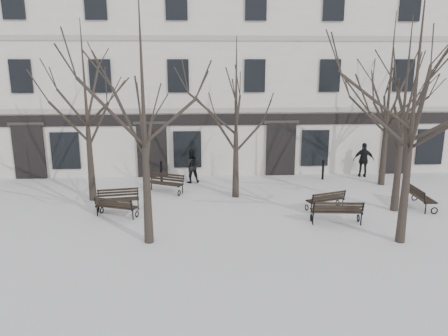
{
  "coord_description": "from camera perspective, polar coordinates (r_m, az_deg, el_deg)",
  "views": [
    {
      "loc": [
        -0.88,
        -15.31,
        6.21
      ],
      "look_at": [
        0.12,
        3.0,
        1.66
      ],
      "focal_mm": 35.0,
      "sensor_mm": 36.0,
      "label": 1
    }
  ],
  "objects": [
    {
      "name": "bench_0",
      "position": [
        19.16,
        -13.66,
        -3.89
      ],
      "size": [
        1.8,
        0.89,
        0.87
      ],
      "rotation": [
        0.0,
        0.0,
        0.16
      ],
      "color": "black",
      "rests_on": "ground"
    },
    {
      "name": "bench_4",
      "position": [
        19.04,
        13.18,
        -4.02
      ],
      "size": [
        1.77,
        1.12,
        0.85
      ],
      "rotation": [
        0.0,
        0.0,
        3.48
      ],
      "color": "black",
      "rests_on": "ground"
    },
    {
      "name": "bench_3",
      "position": [
        21.12,
        -7.66,
        -1.89
      ],
      "size": [
        1.88,
        1.33,
        0.91
      ],
      "rotation": [
        0.0,
        0.0,
        -0.43
      ],
      "color": "black",
      "rests_on": "ground"
    },
    {
      "name": "bollard_b",
      "position": [
        23.78,
        12.81,
        -0.11
      ],
      "size": [
        0.14,
        0.14,
        1.08
      ],
      "color": "black",
      "rests_on": "ground"
    },
    {
      "name": "tree_6",
      "position": [
        22.99,
        20.9,
        10.72
      ],
      "size": [
        5.91,
        5.91,
        8.44
      ],
      "color": "black",
      "rests_on": "ground"
    },
    {
      "name": "pedestrian_b",
      "position": [
        22.82,
        -4.3,
        -1.89
      ],
      "size": [
        0.98,
        0.84,
        1.77
      ],
      "primitive_type": "imported",
      "rotation": [
        0.0,
        0.0,
        3.35
      ],
      "color": "black",
      "rests_on": "ground"
    },
    {
      "name": "bench_5",
      "position": [
        20.65,
        24.12,
        -3.32
      ],
      "size": [
        0.73,
        1.91,
        0.95
      ],
      "rotation": [
        0.0,
        0.0,
        1.55
      ],
      "color": "black",
      "rests_on": "ground"
    },
    {
      "name": "tree_2",
      "position": [
        15.56,
        23.81,
        10.06
      ],
      "size": [
        6.12,
        6.12,
        8.75
      ],
      "color": "black",
      "rests_on": "ground"
    },
    {
      "name": "pedestrian_c",
      "position": [
        25.04,
        17.63,
        -1.09
      ],
      "size": [
        1.17,
        0.7,
        1.87
      ],
      "primitive_type": "imported",
      "rotation": [
        0.0,
        0.0,
        2.91
      ],
      "color": "black",
      "rests_on": "ground"
    },
    {
      "name": "tree_1",
      "position": [
        14.49,
        -10.59,
        9.83
      ],
      "size": [
        5.85,
        5.85,
        8.36
      ],
      "color": "black",
      "rests_on": "ground"
    },
    {
      "name": "ground",
      "position": [
        16.54,
        0.16,
        -8.1
      ],
      "size": [
        100.0,
        100.0,
        0.0
      ],
      "primitive_type": "plane",
      "color": "silver",
      "rests_on": "ground"
    },
    {
      "name": "tree_3",
      "position": [
        19.03,
        22.62,
        9.04
      ],
      "size": [
        5.52,
        5.52,
        7.89
      ],
      "color": "black",
      "rests_on": "ground"
    },
    {
      "name": "bench_2",
      "position": [
        17.5,
        14.51,
        -5.44
      ],
      "size": [
        2.0,
        0.87,
        0.98
      ],
      "rotation": [
        0.0,
        0.0,
        3.05
      ],
      "color": "black",
      "rests_on": "ground"
    },
    {
      "name": "bollard_a",
      "position": [
        22.79,
        -8.19,
        -0.4
      ],
      "size": [
        0.15,
        0.15,
        1.16
      ],
      "color": "black",
      "rests_on": "ground"
    },
    {
      "name": "building",
      "position": [
        28.29,
        -1.36,
        12.53
      ],
      "size": [
        40.4,
        10.2,
        11.4
      ],
      "color": "silver",
      "rests_on": "ground"
    },
    {
      "name": "tree_4",
      "position": [
        19.94,
        -17.69,
        9.64
      ],
      "size": [
        5.53,
        5.53,
        7.9
      ],
      "color": "black",
      "rests_on": "ground"
    },
    {
      "name": "bench_1",
      "position": [
        18.21,
        -13.95,
        -4.87
      ],
      "size": [
        1.79,
        1.14,
        0.86
      ],
      "rotation": [
        0.0,
        0.0,
        2.8
      ],
      "color": "black",
      "rests_on": "ground"
    },
    {
      "name": "tree_5",
      "position": [
        19.54,
        1.6,
        8.96
      ],
      "size": [
        5.06,
        5.06,
        7.22
      ],
      "color": "black",
      "rests_on": "ground"
    }
  ]
}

